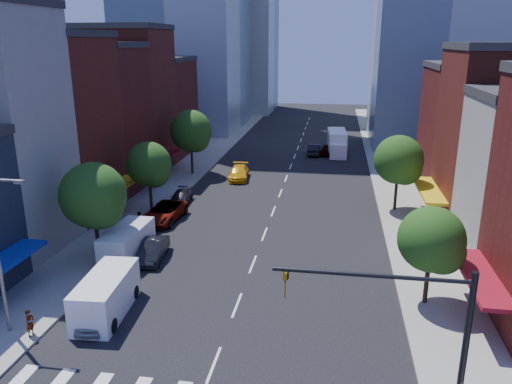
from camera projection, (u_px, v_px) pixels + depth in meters
ground at (214, 365)px, 25.24m from camera, size 220.00×220.00×0.00m
sidewalk_left at (194, 166)px, 64.89m from camera, size 5.00×120.00×0.15m
sidewalk_right at (391, 174)px, 61.10m from camera, size 5.00×120.00×0.15m
bldg_left_2 at (41, 129)px, 45.45m from camera, size 12.00×9.00×16.00m
bldg_left_3 at (86, 120)px, 53.63m from camera, size 12.00×8.00×15.00m
bldg_left_4 at (119, 102)px, 61.36m from camera, size 12.00×9.00×17.00m
bldg_left_5 at (148, 108)px, 70.92m from camera, size 12.00×10.00×13.00m
bldg_right_3 at (484, 132)px, 52.27m from camera, size 12.00×10.00×13.00m
traffic_signal at (446, 370)px, 18.27m from camera, size 7.24×2.24×8.00m
tree_left_near at (95, 198)px, 35.86m from camera, size 4.80×4.80×7.30m
tree_left_mid at (150, 166)px, 46.35m from camera, size 4.20×4.20×6.65m
tree_left_far at (192, 133)px, 59.37m from camera, size 5.00×5.00×7.75m
tree_right_near at (434, 242)px, 29.73m from camera, size 4.00×4.00×6.20m
tree_right_far at (400, 162)px, 46.54m from camera, size 4.60×4.60×7.20m
parked_car_front at (98, 313)px, 28.75m from camera, size 1.97×4.15×1.37m
parked_car_second at (153, 250)px, 37.24m from camera, size 2.03×4.62×1.48m
parked_car_third at (164, 212)px, 45.10m from camera, size 3.16×6.09×1.64m
parked_car_rear at (181, 198)px, 49.95m from camera, size 1.99×4.45×1.27m
cargo_van_near at (105, 296)px, 29.51m from camera, size 2.69×5.89×2.45m
cargo_van_far at (126, 244)px, 37.23m from camera, size 2.42×5.66×2.39m
taxi at (239, 173)px, 58.81m from camera, size 2.69×5.49×1.54m
traffic_car_oncoming at (314, 149)px, 71.34m from camera, size 1.70×4.84×1.59m
traffic_car_far at (327, 149)px, 71.55m from camera, size 2.09×4.43×1.46m
box_truck at (337, 143)px, 71.50m from camera, size 2.95×8.37×3.32m
pedestrian_near at (30, 323)px, 27.27m from camera, size 0.41×0.59×1.56m
pedestrian_far at (139, 222)px, 42.11m from camera, size 1.00×1.08×1.79m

